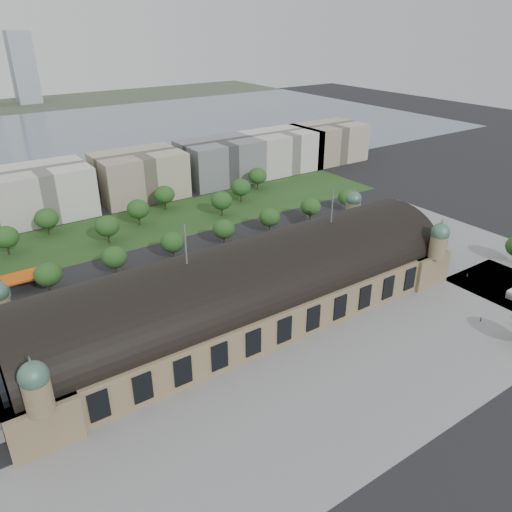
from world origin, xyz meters
TOP-DOWN VIEW (x-y plane):
  - ground at (0.00, 0.00)m, footprint 900.00×900.00m
  - station at (0.00, 0.00)m, footprint 150.00×48.40m
  - plaza_south at (10.00, -44.00)m, footprint 190.00×48.00m
  - plaza_east at (103.00, 0.00)m, footprint 56.00×100.00m
  - road_slab at (-20.00, 38.00)m, footprint 260.00×26.00m
  - grass_belt at (-15.00, 93.00)m, footprint 300.00×45.00m
  - petrol_station at (-53.91, 65.28)m, footprint 14.00×13.00m
  - lake at (0.00, 298.00)m, footprint 700.00×320.00m
  - far_tower_right at (45.00, 508.00)m, footprint 24.00×24.00m
  - office_3 at (-30.00, 133.00)m, footprint 45.00×32.00m
  - office_4 at (20.00, 133.00)m, footprint 45.00×32.00m
  - office_5 at (70.00, 133.00)m, footprint 45.00×32.00m
  - office_6 at (115.00, 133.00)m, footprint 45.00×32.00m
  - office_7 at (155.00, 133.00)m, footprint 45.00×32.00m
  - tree_row_3 at (-48.00, 53.00)m, footprint 9.60×9.60m
  - tree_row_4 at (-24.00, 53.00)m, footprint 9.60×9.60m
  - tree_row_5 at (0.00, 53.00)m, footprint 9.60×9.60m
  - tree_row_6 at (24.00, 53.00)m, footprint 9.60×9.60m
  - tree_row_7 at (48.00, 53.00)m, footprint 9.60×9.60m
  - tree_row_8 at (72.00, 53.00)m, footprint 9.60×9.60m
  - tree_row_9 at (96.00, 53.00)m, footprint 9.60×9.60m
  - tree_belt_4 at (-54.00, 95.00)m, footprint 10.40×10.40m
  - tree_belt_5 at (-35.00, 107.00)m, footprint 10.40×10.40m
  - tree_belt_6 at (-16.00, 83.00)m, footprint 10.40×10.40m
  - tree_belt_7 at (3.00, 95.00)m, footprint 10.40×10.40m
  - tree_belt_8 at (22.00, 107.00)m, footprint 10.40×10.40m
  - tree_belt_9 at (41.00, 83.00)m, footprint 10.40×10.40m
  - tree_belt_10 at (60.00, 95.00)m, footprint 10.40×10.40m
  - tree_belt_11 at (79.00, 107.00)m, footprint 10.40×10.40m
  - traffic_car_3 at (-35.12, 41.75)m, footprint 5.51×2.64m
  - traffic_car_4 at (-4.88, 38.02)m, footprint 4.98×2.33m
  - traffic_car_5 at (49.22, 39.75)m, footprint 5.13×2.37m
  - traffic_car_6 at (88.87, 32.40)m, footprint 5.27×2.76m
  - parked_car_0 at (-61.71, 25.00)m, footprint 4.32×3.40m
  - parked_car_1 at (-53.78, 25.00)m, footprint 5.62×4.53m
  - parked_car_2 at (-47.54, 21.00)m, footprint 4.77×4.11m
  - parked_car_3 at (-38.79, 25.00)m, footprint 4.65×3.35m
  - parked_car_4 at (-50.50, 21.47)m, footprint 4.14×2.70m
  - parked_car_5 at (-40.10, 25.00)m, footprint 6.42×5.39m
  - parked_car_6 at (-28.32, 21.00)m, footprint 5.76×4.99m
  - bus_west at (4.07, 29.80)m, footprint 11.06×3.05m
  - bus_mid at (6.27, 27.00)m, footprint 11.77×3.29m
  - bus_east at (34.08, 27.00)m, footprint 11.37×2.67m
  - pedestrian_1 at (60.81, -44.99)m, footprint 0.73×0.76m
  - pedestrian_2 at (84.19, -24.00)m, footprint 0.75×0.90m

SIDE VIEW (x-z plane):
  - ground at x=0.00m, z-range 0.00..0.00m
  - plaza_south at x=10.00m, z-range -0.06..0.06m
  - plaza_east at x=103.00m, z-range -0.06..0.06m
  - road_slab at x=-20.00m, z-range -0.05..0.05m
  - grass_belt at x=-15.00m, z-range -0.05..0.05m
  - lake at x=0.00m, z-range -0.04..0.04m
  - parked_car_4 at x=-50.50m, z-range 0.00..1.29m
  - parked_car_2 at x=-47.54m, z-range 0.00..1.32m
  - parked_car_0 at x=-61.71m, z-range 0.00..1.37m
  - traffic_car_6 at x=88.87m, z-range 0.00..1.42m
  - parked_car_1 at x=-53.78m, z-range 0.00..1.42m
  - parked_car_3 at x=-38.79m, z-range 0.00..1.47m
  - traffic_car_3 at x=-35.12m, z-range 0.00..1.55m
  - parked_car_6 at x=-28.32m, z-range 0.00..1.59m
  - pedestrian_2 at x=84.19m, z-range 0.00..1.62m
  - traffic_car_5 at x=49.22m, z-range 0.00..1.63m
  - parked_car_5 at x=-40.10m, z-range 0.00..1.63m
  - traffic_car_4 at x=-4.88m, z-range 0.00..1.65m
  - pedestrian_1 at x=60.81m, z-range 0.00..1.76m
  - bus_west at x=4.07m, z-range 0.00..3.05m
  - bus_east at x=34.08m, z-range 0.00..3.17m
  - bus_mid at x=6.27m, z-range 0.00..3.25m
  - petrol_station at x=-53.91m, z-range 0.42..5.47m
  - tree_row_3 at x=-48.00m, z-range 1.67..13.19m
  - tree_row_4 at x=-24.00m, z-range 1.67..13.19m
  - tree_row_5 at x=0.00m, z-range 1.67..13.19m
  - tree_row_6 at x=24.00m, z-range 1.67..13.19m
  - tree_row_7 at x=48.00m, z-range 1.67..13.19m
  - tree_row_8 at x=72.00m, z-range 1.67..13.19m
  - tree_row_9 at x=96.00m, z-range 1.67..13.19m
  - tree_belt_4 at x=-54.00m, z-range 1.81..14.29m
  - tree_belt_5 at x=-35.00m, z-range 1.81..14.29m
  - tree_belt_6 at x=-16.00m, z-range 1.81..14.29m
  - tree_belt_7 at x=3.00m, z-range 1.81..14.29m
  - tree_belt_8 at x=22.00m, z-range 1.81..14.29m
  - tree_belt_9 at x=41.00m, z-range 1.81..14.29m
  - tree_belt_10 at x=60.00m, z-range 1.81..14.29m
  - tree_belt_11 at x=79.00m, z-range 1.81..14.29m
  - station at x=0.00m, z-range -11.87..32.43m
  - office_3 at x=-30.00m, z-range 0.00..24.00m
  - office_4 at x=20.00m, z-range 0.00..24.00m
  - office_5 at x=70.00m, z-range 0.00..24.00m
  - office_6 at x=115.00m, z-range 0.00..24.00m
  - office_7 at x=155.00m, z-range 0.00..24.00m
  - far_tower_right at x=45.00m, z-range 0.00..75.00m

